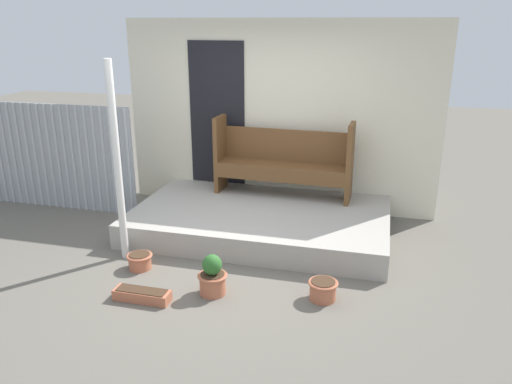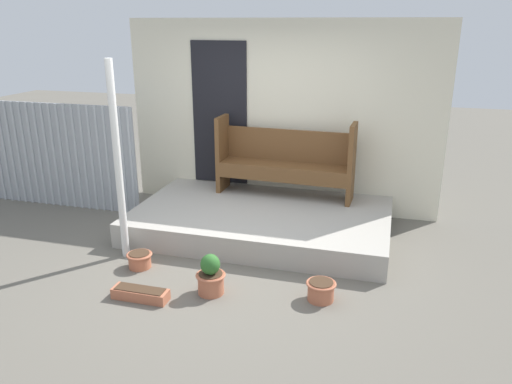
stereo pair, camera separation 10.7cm
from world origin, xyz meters
The scene contains 10 objects.
ground_plane centered at (0.00, 0.00, 0.00)m, with size 24.00×24.00×0.00m, color #666056.
porch_slab centered at (0.13, 0.95, 0.15)m, with size 3.17×1.91×0.30m.
house_wall centered at (0.09, 1.94, 1.30)m, with size 4.37×0.08×2.60m.
fence_corrugated centered at (-3.02, 1.11, 0.75)m, with size 2.66×0.05×1.49m.
support_post centered at (-1.20, -0.12, 1.10)m, with size 0.08×0.08×2.20m.
bench centered at (0.28, 1.61, 0.82)m, with size 1.85×0.47×1.04m.
flower_pot_left centered at (-0.90, -0.35, 0.10)m, with size 0.28×0.28×0.17m.
flower_pot_middle centered at (0.04, -0.65, 0.18)m, with size 0.30×0.30×0.42m.
flower_pot_right centered at (1.11, -0.49, 0.11)m, with size 0.29×0.29×0.20m.
planter_box_rect centered at (-0.58, -0.94, 0.06)m, with size 0.56×0.17×0.11m.
Camera 2 is at (1.65, -4.73, 2.55)m, focal length 35.00 mm.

